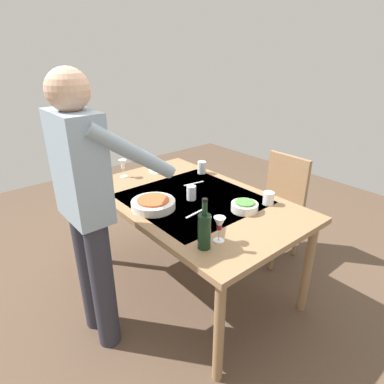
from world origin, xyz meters
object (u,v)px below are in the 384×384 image
at_px(wine_glass_right, 123,165).
at_px(side_bowl_salad, 245,206).
at_px(wine_bottle, 204,230).
at_px(water_cup_near_left, 202,167).
at_px(water_cup_near_right, 191,193).
at_px(wine_glass_left, 219,225).
at_px(person_server, 88,203).
at_px(dinner_plate_near, 162,170).
at_px(serving_bowl_pasta, 153,204).
at_px(dining_table, 192,207).
at_px(water_cup_far_left, 268,198).
at_px(chair_near, 278,200).

relative_size(wine_glass_right, side_bowl_salad, 0.84).
xyz_separation_m(wine_bottle, water_cup_near_left, (0.87, -0.76, -0.06)).
height_order(water_cup_near_left, water_cup_near_right, water_cup_near_left).
bearing_deg(wine_glass_left, wine_bottle, 87.40).
xyz_separation_m(person_server, wine_glass_right, (0.69, -0.60, -0.10)).
bearing_deg(wine_glass_left, wine_glass_right, -3.94).
bearing_deg(dinner_plate_near, person_server, 123.24).
height_order(water_cup_near_left, serving_bowl_pasta, water_cup_near_left).
height_order(dining_table, wine_glass_right, wine_glass_right).
xyz_separation_m(serving_bowl_pasta, dinner_plate_near, (0.57, -0.47, -0.03)).
bearing_deg(side_bowl_salad, wine_glass_right, 16.01).
bearing_deg(water_cup_far_left, side_bowl_salad, 79.14).
relative_size(wine_bottle, water_cup_near_left, 2.82).
bearing_deg(water_cup_near_right, side_bowl_salad, -156.70).
distance_m(wine_glass_left, wine_glass_right, 1.24).
xyz_separation_m(water_cup_far_left, side_bowl_salad, (0.04, 0.20, -0.01)).
distance_m(wine_glass_right, dinner_plate_near, 0.36).
bearing_deg(serving_bowl_pasta, dinner_plate_near, -39.57).
height_order(chair_near, wine_glass_left, chair_near).
relative_size(chair_near, water_cup_near_left, 8.68).
distance_m(water_cup_far_left, serving_bowl_pasta, 0.80).
xyz_separation_m(wine_glass_right, water_cup_near_left, (-0.36, -0.56, -0.05)).
xyz_separation_m(wine_glass_left, water_cup_far_left, (0.12, -0.60, -0.06)).
distance_m(wine_glass_right, water_cup_near_right, 0.73).
bearing_deg(side_bowl_salad, dining_table, 20.82).
bearing_deg(water_cup_near_left, wine_bottle, 139.00).
height_order(wine_glass_left, dinner_plate_near, wine_glass_left).
height_order(water_cup_near_left, side_bowl_salad, water_cup_near_left).
height_order(dining_table, person_server, person_server).
bearing_deg(wine_glass_right, dining_table, -166.68).
bearing_deg(chair_near, serving_bowl_pasta, 80.97).
xyz_separation_m(chair_near, wine_glass_left, (-0.39, 1.13, 0.34)).
distance_m(chair_near, wine_glass_right, 1.38).
relative_size(dining_table, water_cup_far_left, 18.00).
xyz_separation_m(wine_glass_right, water_cup_far_left, (-1.11, -0.51, -0.06)).
bearing_deg(chair_near, dinner_plate_near, 43.13).
distance_m(wine_bottle, serving_bowl_pasta, 0.58).
height_order(water_cup_near_right, serving_bowl_pasta, water_cup_near_right).
xyz_separation_m(person_server, wine_glass_left, (-0.54, -0.51, -0.10)).
height_order(chair_near, water_cup_near_right, chair_near).
distance_m(water_cup_near_right, serving_bowl_pasta, 0.29).
distance_m(dining_table, serving_bowl_pasta, 0.32).
xyz_separation_m(person_server, side_bowl_salad, (-0.39, -0.91, -0.17)).
height_order(water_cup_near_left, water_cup_far_left, water_cup_near_left).
xyz_separation_m(side_bowl_salad, dinner_plate_near, (1.00, -0.03, -0.03)).
distance_m(dining_table, side_bowl_salad, 0.42).
distance_m(dining_table, person_server, 0.81).
height_order(chair_near, wine_glass_right, chair_near).
relative_size(wine_glass_right, dinner_plate_near, 0.66).
relative_size(chair_near, side_bowl_salad, 5.06).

